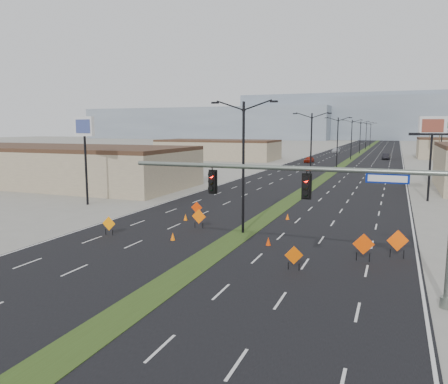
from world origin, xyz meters
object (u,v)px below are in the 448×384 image
(streetlight_0, at_px, (243,163))
(streetlight_4, at_px, (360,136))
(construction_sign_4, at_px, (364,245))
(pole_sign_east_near, at_px, (432,132))
(pole_sign_east_far, at_px, (442,128))
(car_far, at_px, (336,150))
(streetlight_5, at_px, (366,135))
(construction_sign_5, at_px, (398,242))
(car_left, at_px, (309,160))
(streetlight_2, at_px, (337,141))
(construction_sign_1, at_px, (199,217))
(construction_sign_3, at_px, (294,256))
(cone_2, at_px, (288,217))
(signal_mast, at_px, (345,197))
(streetlight_1, at_px, (311,148))
(cone_3, at_px, (186,217))
(streetlight_3, at_px, (351,138))
(pole_sign_west, at_px, (84,133))
(construction_sign_2, at_px, (197,208))
(construction_sign_0, at_px, (109,224))
(streetlight_6, at_px, (370,134))
(car_mid, at_px, (386,156))
(cone_1, at_px, (268,241))
(cone_0, at_px, (173,236))

(streetlight_0, height_order, streetlight_4, same)
(streetlight_0, xyz_separation_m, construction_sign_4, (9.17, -4.14, -4.39))
(pole_sign_east_near, relative_size, pole_sign_east_far, 0.96)
(streetlight_4, distance_m, car_far, 9.01)
(streetlight_5, xyz_separation_m, pole_sign_east_near, (14.24, -118.47, 2.16))
(construction_sign_5, relative_size, pole_sign_east_far, 0.19)
(pole_sign_east_near, bearing_deg, car_left, 90.94)
(streetlight_2, xyz_separation_m, construction_sign_5, (11.09, -58.68, -4.35))
(construction_sign_1, bearing_deg, pole_sign_east_far, 71.99)
(construction_sign_3, xyz_separation_m, pole_sign_east_near, (8.64, 28.88, 6.74))
(cone_2, bearing_deg, signal_mast, -68.08)
(pole_sign_east_far, bearing_deg, streetlight_1, -86.92)
(cone_3, xyz_separation_m, pole_sign_east_far, (26.52, 78.84, 7.64))
(streetlight_4, height_order, cone_2, streetlight_4)
(car_far, height_order, construction_sign_4, construction_sign_4)
(signal_mast, height_order, streetlight_3, streetlight_3)
(car_left, distance_m, pole_sign_west, 66.01)
(construction_sign_4, height_order, cone_3, construction_sign_4)
(car_left, height_order, pole_sign_east_near, pole_sign_east_near)
(pole_sign_east_far, bearing_deg, streetlight_5, 133.03)
(signal_mast, relative_size, cone_3, 27.88)
(streetlight_1, relative_size, cone_2, 18.21)
(car_left, distance_m, construction_sign_2, 66.38)
(streetlight_3, bearing_deg, construction_sign_0, -95.96)
(cone_2, bearing_deg, cone_3, -156.38)
(construction_sign_0, bearing_deg, streetlight_4, 81.09)
(streetlight_1, distance_m, streetlight_6, 140.00)
(streetlight_0, height_order, car_mid, streetlight_0)
(streetlight_3, distance_m, cone_1, 86.96)
(car_far, relative_size, construction_sign_4, 3.09)
(cone_3, bearing_deg, pole_sign_east_near, 42.91)
(construction_sign_0, distance_m, construction_sign_1, 7.04)
(construction_sign_0, height_order, construction_sign_4, construction_sign_4)
(streetlight_4, bearing_deg, streetlight_0, -90.00)
(streetlight_3, relative_size, construction_sign_4, 5.75)
(pole_sign_west, xyz_separation_m, pole_sign_east_far, (39.76, 75.46, 0.43))
(streetlight_0, bearing_deg, construction_sign_4, -24.33)
(streetlight_0, bearing_deg, construction_sign_0, -154.74)
(car_mid, xyz_separation_m, cone_1, (-5.60, -90.65, -0.49))
(construction_sign_0, bearing_deg, signal_mast, -22.01)
(construction_sign_0, height_order, pole_sign_west, pole_sign_west)
(streetlight_0, distance_m, streetlight_1, 28.00)
(streetlight_1, xyz_separation_m, cone_0, (-3.99, -31.96, -5.12))
(streetlight_5, height_order, pole_sign_east_far, streetlight_5)
(streetlight_6, height_order, car_left, streetlight_6)
(car_left, xyz_separation_m, pole_sign_east_far, (28.40, 10.80, 7.23))
(car_mid, relative_size, pole_sign_east_far, 0.49)
(construction_sign_0, bearing_deg, construction_sign_2, 64.49)
(car_left, height_order, cone_3, car_left)
(streetlight_2, distance_m, car_left, 17.31)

